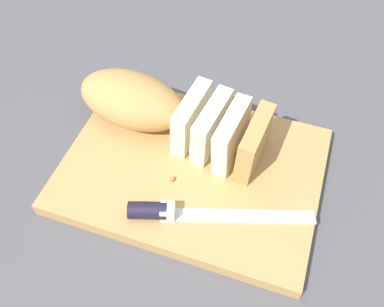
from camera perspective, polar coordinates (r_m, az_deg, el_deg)
name	(u,v)px	position (r m, az deg, el deg)	size (l,w,h in m)	color
ground_plane	(192,174)	(0.66, 0.00, -2.77)	(3.00, 3.00, 0.00)	#4C4C51
cutting_board	(192,170)	(0.65, 0.00, -2.21)	(0.38, 0.28, 0.02)	tan
bread_loaf	(162,110)	(0.66, -4.13, 5.89)	(0.31, 0.12, 0.08)	tan
bread_knife	(172,212)	(0.58, -2.66, -7.91)	(0.25, 0.11, 0.02)	silver
crumb_near_knife	(177,136)	(0.67, -2.03, 2.36)	(0.01, 0.01, 0.01)	#A8753D
crumb_near_loaf	(172,179)	(0.62, -2.72, -3.47)	(0.01, 0.01, 0.01)	#A8753D
crumb_stray_left	(222,162)	(0.64, 4.06, -1.17)	(0.01, 0.01, 0.01)	#A8753D
crumb_stray_right	(194,142)	(0.66, 0.22, 1.62)	(0.01, 0.01, 0.01)	#A8753D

